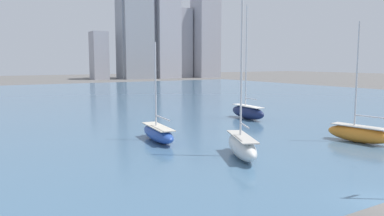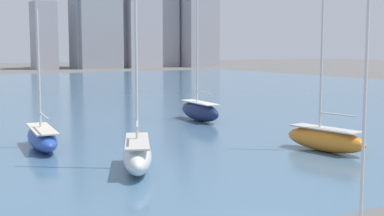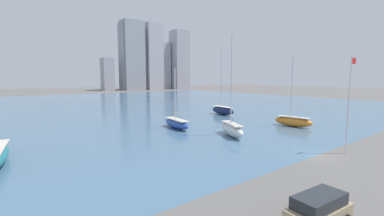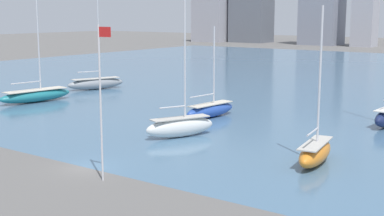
{
  "view_description": "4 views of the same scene",
  "coord_description": "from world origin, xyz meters",
  "px_view_note": "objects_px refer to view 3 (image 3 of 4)",
  "views": [
    {
      "loc": [
        -21.04,
        -12.56,
        8.43
      ],
      "look_at": [
        -2.65,
        17.84,
        4.07
      ],
      "focal_mm": 35.0,
      "sensor_mm": 36.0,
      "label": 1
    },
    {
      "loc": [
        -14.12,
        -17.16,
        7.73
      ],
      "look_at": [
        6.55,
        18.13,
        3.05
      ],
      "focal_mm": 50.0,
      "sensor_mm": 36.0,
      "label": 2
    },
    {
      "loc": [
        -28.7,
        -13.89,
        8.73
      ],
      "look_at": [
        -6.58,
        14.96,
        4.54
      ],
      "focal_mm": 24.0,
      "sensor_mm": 36.0,
      "label": 3
    },
    {
      "loc": [
        30.59,
        -28.06,
        11.96
      ],
      "look_at": [
        3.5,
        9.38,
        3.81
      ],
      "focal_mm": 50.0,
      "sensor_mm": 36.0,
      "label": 4
    }
  ],
  "objects_px": {
    "flag_pole": "(349,101)",
    "parked_suv_tan": "(319,208)",
    "sailboat_orange": "(293,121)",
    "sailboat_white": "(232,129)",
    "sailboat_navy": "(223,110)",
    "sailboat_blue": "(177,123)"
  },
  "relations": [
    {
      "from": "flag_pole",
      "to": "parked_suv_tan",
      "type": "relative_size",
      "value": 2.51
    },
    {
      "from": "sailboat_navy",
      "to": "sailboat_orange",
      "type": "relative_size",
      "value": 1.32
    },
    {
      "from": "sailboat_blue",
      "to": "sailboat_orange",
      "type": "relative_size",
      "value": 0.84
    },
    {
      "from": "flag_pole",
      "to": "sailboat_white",
      "type": "bearing_deg",
      "value": 105.3
    },
    {
      "from": "flag_pole",
      "to": "sailboat_orange",
      "type": "relative_size",
      "value": 0.89
    },
    {
      "from": "parked_suv_tan",
      "to": "sailboat_navy",
      "type": "bearing_deg",
      "value": -32.79
    },
    {
      "from": "flag_pole",
      "to": "sailboat_navy",
      "type": "bearing_deg",
      "value": 70.72
    },
    {
      "from": "sailboat_orange",
      "to": "parked_suv_tan",
      "type": "distance_m",
      "value": 33.61
    },
    {
      "from": "sailboat_blue",
      "to": "parked_suv_tan",
      "type": "relative_size",
      "value": 2.36
    },
    {
      "from": "flag_pole",
      "to": "sailboat_white",
      "type": "height_order",
      "value": "sailboat_white"
    },
    {
      "from": "flag_pole",
      "to": "sailboat_navy",
      "type": "height_order",
      "value": "sailboat_navy"
    },
    {
      "from": "sailboat_navy",
      "to": "sailboat_orange",
      "type": "height_order",
      "value": "sailboat_navy"
    },
    {
      "from": "sailboat_navy",
      "to": "sailboat_white",
      "type": "bearing_deg",
      "value": -127.09
    },
    {
      "from": "sailboat_navy",
      "to": "sailboat_white",
      "type": "distance_m",
      "value": 23.23
    },
    {
      "from": "sailboat_navy",
      "to": "parked_suv_tan",
      "type": "bearing_deg",
      "value": -123.58
    },
    {
      "from": "parked_suv_tan",
      "to": "sailboat_orange",
      "type": "bearing_deg",
      "value": -51.95
    },
    {
      "from": "sailboat_blue",
      "to": "parked_suv_tan",
      "type": "distance_m",
      "value": 31.73
    },
    {
      "from": "flag_pole",
      "to": "sailboat_navy",
      "type": "xyz_separation_m",
      "value": [
        11.22,
        32.07,
        -4.94
      ]
    },
    {
      "from": "sailboat_orange",
      "to": "parked_suv_tan",
      "type": "bearing_deg",
      "value": -155.03
    },
    {
      "from": "sailboat_orange",
      "to": "parked_suv_tan",
      "type": "xyz_separation_m",
      "value": [
        -28.02,
        -18.57,
        0.0
      ]
    },
    {
      "from": "sailboat_orange",
      "to": "sailboat_white",
      "type": "bearing_deg",
      "value": 166.29
    },
    {
      "from": "sailboat_navy",
      "to": "sailboat_blue",
      "type": "xyz_separation_m",
      "value": [
        -18.45,
        -7.4,
        -0.26
      ]
    }
  ]
}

